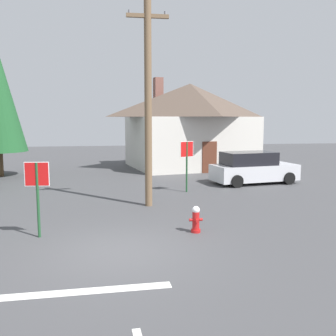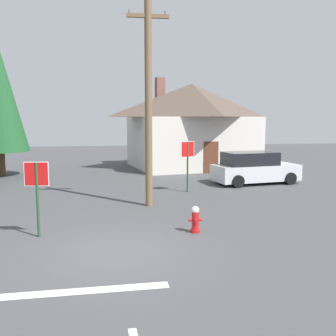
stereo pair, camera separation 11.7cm
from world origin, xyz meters
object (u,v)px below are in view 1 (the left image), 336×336
at_px(stop_sign_near, 37,184).
at_px(utility_pole, 148,101).
at_px(fire_hydrant, 196,219).
at_px(stop_sign_far, 187,156).
at_px(house, 190,124).
at_px(parked_car, 253,168).

relative_size(stop_sign_near, utility_pole, 0.28).
bearing_deg(utility_pole, fire_hydrant, -75.31).
bearing_deg(stop_sign_far, stop_sign_near, -132.89).
distance_m(fire_hydrant, house, 16.31).
relative_size(utility_pole, stop_sign_far, 3.28).
bearing_deg(parked_car, utility_pole, -144.01).
height_order(stop_sign_near, parked_car, stop_sign_near).
xyz_separation_m(utility_pole, parked_car, (6.08, 4.42, -3.29)).
bearing_deg(parked_car, stop_sign_far, -155.45).
distance_m(fire_hydrant, utility_pole, 5.40).
xyz_separation_m(fire_hydrant, utility_pole, (-1.00, 3.81, 3.69)).
height_order(stop_sign_near, utility_pole, utility_pole).
bearing_deg(house, parked_car, -76.82).
height_order(fire_hydrant, stop_sign_far, stop_sign_far).
height_order(utility_pole, house, utility_pole).
bearing_deg(house, stop_sign_near, -117.13).
height_order(utility_pole, stop_sign_far, utility_pole).
distance_m(house, parked_car, 8.05).
relative_size(utility_pole, house, 0.81).
xyz_separation_m(fire_hydrant, house, (3.33, 15.75, 2.66)).
height_order(stop_sign_near, stop_sign_far, stop_sign_far).
distance_m(utility_pole, house, 12.74).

